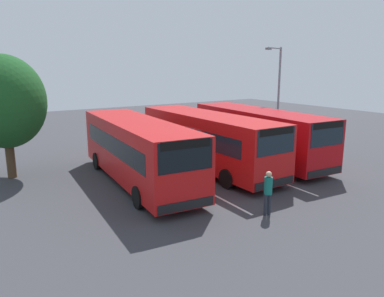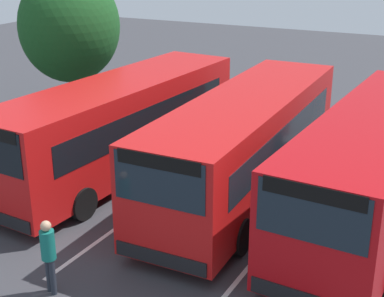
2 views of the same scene
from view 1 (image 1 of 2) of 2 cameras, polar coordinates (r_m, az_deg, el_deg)
ground_plane at (r=20.98m, az=1.88°, el=-3.13°), size 65.54×65.54×0.00m
bus_far_left at (r=18.39m, az=-8.34°, el=-0.07°), size 10.64×3.40×3.08m
bus_center_left at (r=20.64m, az=2.45°, el=1.44°), size 10.48×2.72×3.08m
bus_center_right at (r=22.88m, az=10.16°, el=2.36°), size 10.61×3.22×3.08m
pedestrian at (r=14.63m, az=11.60°, el=-6.16°), size 0.41×0.41×1.77m
street_lamp at (r=28.09m, az=12.99°, el=8.93°), size 0.91×2.22×6.99m
depot_tree at (r=20.85m, az=-26.85°, el=6.40°), size 4.45×4.00×6.27m
lane_stripe_outer_left at (r=19.97m, az=-2.75°, el=-3.95°), size 12.97×0.63×0.01m
lane_stripe_inner_left at (r=22.12m, az=6.06°, el=-2.36°), size 12.97×0.63×0.01m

